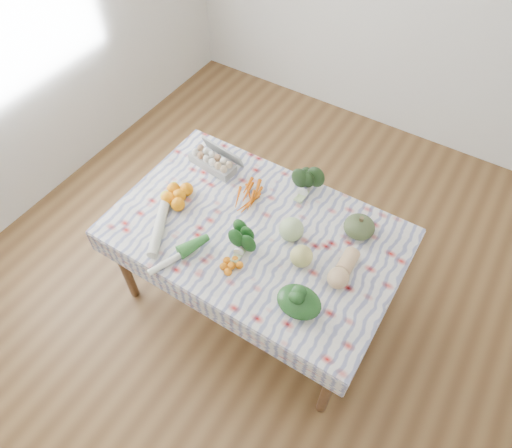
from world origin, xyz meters
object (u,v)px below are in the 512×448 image
(dining_table, at_px, (256,239))
(grapefruit, at_px, (301,256))
(egg_carton, at_px, (212,162))
(cabbage, at_px, (291,229))
(kabocha_squash, at_px, (359,227))
(butternut_squash, at_px, (344,268))

(dining_table, xyz_separation_m, grapefruit, (0.33, -0.06, 0.15))
(egg_carton, xyz_separation_m, cabbage, (0.71, -0.23, 0.03))
(dining_table, relative_size, kabocha_squash, 9.06)
(cabbage, distance_m, grapefruit, 0.18)
(dining_table, bearing_deg, egg_carton, 150.46)
(butternut_squash, height_order, grapefruit, grapefruit)
(egg_carton, distance_m, kabocha_squash, 1.02)
(egg_carton, xyz_separation_m, butternut_squash, (1.06, -0.29, 0.01))
(egg_carton, relative_size, butternut_squash, 1.28)
(egg_carton, bearing_deg, cabbage, -10.77)
(butternut_squash, distance_m, grapefruit, 0.23)
(cabbage, bearing_deg, grapefruit, -43.22)
(grapefruit, bearing_deg, cabbage, 136.78)
(butternut_squash, bearing_deg, egg_carton, 163.39)
(egg_carton, distance_m, butternut_squash, 1.10)
(egg_carton, distance_m, cabbage, 0.74)
(dining_table, bearing_deg, grapefruit, -10.34)
(dining_table, xyz_separation_m, kabocha_squash, (0.51, 0.29, 0.14))
(cabbage, bearing_deg, dining_table, -161.39)
(cabbage, distance_m, butternut_squash, 0.36)
(dining_table, distance_m, kabocha_squash, 0.60)
(kabocha_squash, height_order, cabbage, cabbage)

